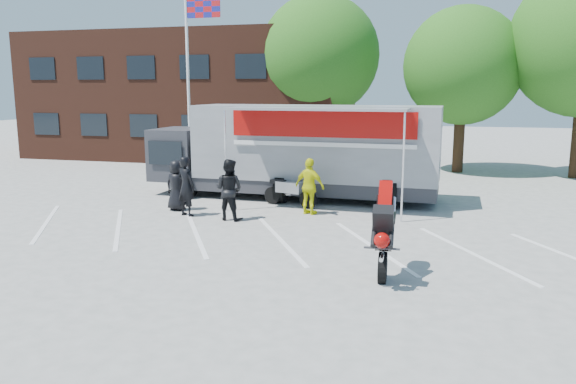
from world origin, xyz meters
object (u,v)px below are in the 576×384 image
at_px(spectator_leather_b, 186,186).
at_px(spectator_hivis, 310,187).
at_px(stunt_bike_rider, 384,271).
at_px(spectator_leather_a, 177,185).
at_px(flagpole, 193,62).
at_px(transporter_truck, 302,198).
at_px(spectator_leather_c, 229,190).
at_px(tree_left, 319,56).
at_px(tree_mid, 463,66).
at_px(parked_motorcycle, 290,206).

relative_size(spectator_leather_b, spectator_hivis, 1.05).
xyz_separation_m(stunt_bike_rider, spectator_leather_a, (-7.13, 4.53, 0.82)).
bearing_deg(stunt_bike_rider, flagpole, 128.20).
relative_size(flagpole, spectator_hivis, 4.50).
bearing_deg(spectator_leather_a, transporter_truck, -130.46).
bearing_deg(spectator_leather_b, spectator_leather_c, -163.03).
height_order(flagpole, spectator_hivis, flagpole).
xyz_separation_m(spectator_leather_a, spectator_leather_b, (0.65, -0.67, 0.11)).
distance_m(tree_left, tree_mid, 7.10).
xyz_separation_m(flagpole, spectator_leather_c, (4.33, -7.20, -4.13)).
relative_size(flagpole, spectator_leather_b, 4.29).
bearing_deg(spectator_leather_b, stunt_bike_rider, 172.22).
bearing_deg(spectator_hivis, tree_mid, -93.40).
bearing_deg(stunt_bike_rider, parked_motorcycle, 119.14).
height_order(tree_left, parked_motorcycle, tree_left).
bearing_deg(spectator_hivis, tree_left, -58.97).
relative_size(tree_left, spectator_leather_a, 5.26).
bearing_deg(parked_motorcycle, transporter_truck, 14.71).
relative_size(tree_mid, spectator_leather_b, 4.12).
bearing_deg(spectator_leather_b, parked_motorcycle, -117.59).
height_order(transporter_truck, spectator_hivis, spectator_hivis).
distance_m(flagpole, stunt_bike_rider, 15.22).
bearing_deg(spectator_hivis, spectator_leather_b, 38.44).
relative_size(tree_mid, parked_motorcycle, 3.77).
xyz_separation_m(parked_motorcycle, spectator_leather_b, (-2.74, -2.25, 0.93)).
xyz_separation_m(flagpole, tree_left, (4.24, 6.00, 0.51)).
xyz_separation_m(transporter_truck, spectator_hivis, (0.87, -2.52, 0.89)).
bearing_deg(tree_mid, tree_left, 171.87).
distance_m(transporter_truck, spectator_leather_c, 4.20).
xyz_separation_m(flagpole, stunt_bike_rider, (9.34, -10.90, -5.05)).
distance_m(flagpole, tree_left, 7.37).
height_order(spectator_leather_a, spectator_leather_c, spectator_leather_c).
relative_size(stunt_bike_rider, spectator_leather_b, 1.20).
height_order(flagpole, transporter_truck, flagpole).
bearing_deg(tree_left, parked_motorcycle, -82.88).
bearing_deg(flagpole, spectator_hivis, -41.91).
distance_m(tree_left, spectator_leather_c, 13.99).
xyz_separation_m(flagpole, spectator_leather_b, (2.86, -7.04, -4.12)).
distance_m(flagpole, spectator_leather_a, 7.97).
bearing_deg(parked_motorcycle, spectator_leather_c, 168.71).
bearing_deg(tree_mid, spectator_leather_b, -124.85).
relative_size(spectator_leather_c, spectator_hivis, 1.04).
bearing_deg(flagpole, transporter_truck, -30.47).
distance_m(tree_mid, spectator_leather_a, 15.10).
relative_size(spectator_leather_b, spectator_leather_c, 1.01).
height_order(stunt_bike_rider, spectator_hivis, spectator_hivis).
bearing_deg(spectator_leather_a, parked_motorcycle, -147.17).
bearing_deg(spectator_leather_c, spectator_leather_b, 3.00).
relative_size(flagpole, tree_mid, 1.04).
bearing_deg(tree_mid, stunt_bike_rider, -96.83).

